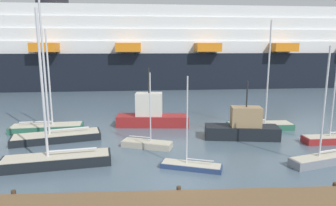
% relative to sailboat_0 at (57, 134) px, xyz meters
% --- Properties ---
extents(ground_plane, '(600.00, 600.00, 0.00)m').
position_rel_sailboat_0_xyz_m(ground_plane, '(9.64, -8.72, -0.59)').
color(ground_plane, slate).
extents(sailboat_0, '(7.55, 3.95, 13.59)m').
position_rel_sailboat_0_xyz_m(sailboat_0, '(0.00, 0.00, 0.00)').
color(sailboat_0, black).
rests_on(sailboat_0, ground_plane).
extents(sailboat_1, '(4.18, 2.26, 6.19)m').
position_rel_sailboat_0_xyz_m(sailboat_1, '(10.83, -6.50, -0.30)').
color(sailboat_1, navy).
rests_on(sailboat_1, ground_plane).
extents(sailboat_2, '(5.26, 2.57, 8.07)m').
position_rel_sailboat_0_xyz_m(sailboat_2, '(20.09, -6.17, -0.16)').
color(sailboat_2, gray).
rests_on(sailboat_2, ground_plane).
extents(sailboat_3, '(4.21, 2.38, 6.05)m').
position_rel_sailboat_0_xyz_m(sailboat_3, '(7.81, -2.11, -0.26)').
color(sailboat_3, '#BCB29E').
rests_on(sailboat_3, ground_plane).
extents(sailboat_4, '(6.83, 2.63, 9.57)m').
position_rel_sailboat_0_xyz_m(sailboat_4, '(-1.91, 3.15, -0.15)').
color(sailboat_4, '#2D6B51').
rests_on(sailboat_4, ground_plane).
extents(sailboat_5, '(6.32, 1.91, 10.40)m').
position_rel_sailboat_0_xyz_m(sailboat_5, '(18.85, 2.70, -0.12)').
color(sailboat_5, '#2D6B51').
rests_on(sailboat_5, ground_plane).
extents(sailboat_6, '(7.35, 3.02, 10.37)m').
position_rel_sailboat_0_xyz_m(sailboat_6, '(1.76, -5.57, -0.06)').
color(sailboat_6, black).
rests_on(sailboat_6, ground_plane).
extents(sailboat_7, '(5.29, 1.54, 8.53)m').
position_rel_sailboat_0_xyz_m(sailboat_7, '(23.56, -1.81, -0.16)').
color(sailboat_7, maroon).
rests_on(sailboat_7, ground_plane).
extents(fishing_boat_0, '(7.36, 2.53, 5.94)m').
position_rel_sailboat_0_xyz_m(fishing_boat_0, '(8.15, 4.44, 0.59)').
color(fishing_boat_0, maroon).
rests_on(fishing_boat_0, ground_plane).
extents(fishing_boat_2, '(6.53, 2.64, 5.07)m').
position_rel_sailboat_0_xyz_m(fishing_boat_2, '(16.23, -0.18, 0.43)').
color(fishing_boat_2, black).
rests_on(fishing_boat_2, ground_plane).
extents(cruise_ship, '(122.59, 23.45, 21.59)m').
position_rel_sailboat_0_xyz_m(cruise_ship, '(10.60, 37.34, 6.33)').
color(cruise_ship, black).
rests_on(cruise_ship, ground_plane).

